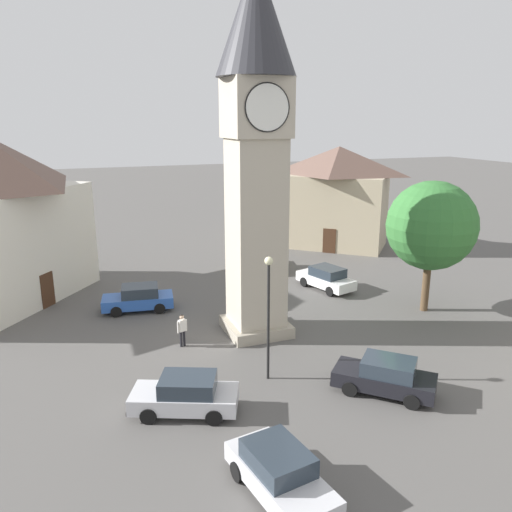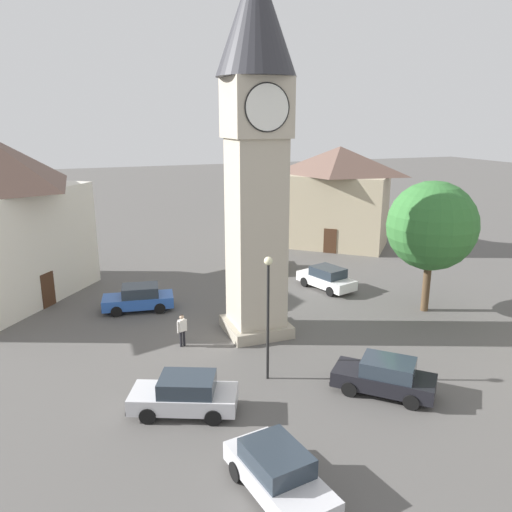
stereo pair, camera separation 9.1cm
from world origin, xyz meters
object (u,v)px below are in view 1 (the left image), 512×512
object	(u,v)px
car_green_alley	(185,395)
car_red_corner	(138,298)
car_blue_kerb	(326,278)
pedestrian	(182,327)
clock_tower	(256,126)
building_shop_left	(338,196)
car_silver_kerb	(280,473)
lamp_post	(268,300)
car_black_far	(266,259)
tree	(431,226)
car_white_side	(385,376)

from	to	relation	value
car_green_alley	car_red_corner	bearing A→B (deg)	90.59
car_blue_kerb	pedestrian	size ratio (longest dim) A/B	2.62
clock_tower	building_shop_left	world-z (taller)	clock_tower
building_shop_left	car_silver_kerb	bearing A→B (deg)	-122.49
building_shop_left	lamp_post	bearing A→B (deg)	-126.23
clock_tower	car_red_corner	distance (m)	12.57
building_shop_left	clock_tower	bearing A→B (deg)	-131.47
car_black_far	building_shop_left	xyz separation A→B (m)	(8.52, 4.51, 3.70)
car_black_far	tree	bearing A→B (deg)	-63.67
car_black_far	lamp_post	bearing A→B (deg)	-111.71
car_green_alley	building_shop_left	xyz separation A→B (m)	(18.73, 21.46, 3.70)
car_red_corner	car_white_side	size ratio (longest dim) A/B	1.05
car_green_alley	clock_tower	bearing A→B (deg)	49.77
lamp_post	tree	bearing A→B (deg)	20.08
car_black_far	clock_tower	bearing A→B (deg)	-114.66
car_silver_kerb	pedestrian	bearing A→B (deg)	92.10
car_green_alley	lamp_post	xyz separation A→B (m)	(3.99, 1.34, 2.91)
car_blue_kerb	car_white_side	world-z (taller)	same
car_white_side	car_green_alley	size ratio (longest dim) A/B	0.93
clock_tower	pedestrian	size ratio (longest dim) A/B	10.90
car_black_far	pedestrian	size ratio (longest dim) A/B	2.60
car_red_corner	car_green_alley	distance (m)	11.66
tree	lamp_post	xyz separation A→B (m)	(-11.81, -4.32, -1.47)
car_red_corner	lamp_post	distance (m)	11.48
car_red_corner	tree	xyz separation A→B (m)	(15.92, -6.01, 4.38)
car_green_alley	lamp_post	distance (m)	5.12
car_black_far	pedestrian	xyz separation A→B (m)	(-8.99, -11.06, 0.25)
pedestrian	tree	world-z (taller)	tree
car_silver_kerb	car_white_side	bearing A→B (deg)	31.08
car_blue_kerb	car_silver_kerb	bearing A→B (deg)	-122.48
car_blue_kerb	clock_tower	bearing A→B (deg)	-144.40
clock_tower	car_green_alley	size ratio (longest dim) A/B	4.13
car_blue_kerb	building_shop_left	xyz separation A→B (m)	(6.54, 10.27, 3.70)
clock_tower	car_blue_kerb	bearing A→B (deg)	35.60
lamp_post	pedestrian	bearing A→B (deg)	121.36
car_silver_kerb	car_black_far	xyz separation A→B (m)	(8.58, 22.34, 0.00)
car_black_far	car_blue_kerb	bearing A→B (deg)	-71.02
clock_tower	car_green_alley	bearing A→B (deg)	-130.23
car_red_corner	pedestrian	world-z (taller)	pedestrian
car_black_far	tree	world-z (taller)	tree
clock_tower	lamp_post	world-z (taller)	clock_tower
car_blue_kerb	car_silver_kerb	world-z (taller)	same
car_blue_kerb	lamp_post	distance (m)	13.14
car_green_alley	building_shop_left	distance (m)	28.73
tree	car_red_corner	bearing A→B (deg)	159.33
clock_tower	car_red_corner	world-z (taller)	clock_tower
clock_tower	lamp_post	size ratio (longest dim) A/B	3.31
car_white_side	lamp_post	xyz separation A→B (m)	(-4.07, 2.85, 2.91)
car_red_corner	car_white_side	distance (m)	15.51
clock_tower	pedestrian	distance (m)	10.55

